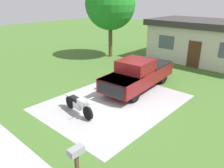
# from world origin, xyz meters

# --- Properties ---
(ground_plane) EXTENTS (80.00, 80.00, 0.00)m
(ground_plane) POSITION_xyz_m (0.00, 0.00, 0.00)
(ground_plane) COLOR #436B2B
(driveway_pad) EXTENTS (5.77, 7.48, 0.01)m
(driveway_pad) POSITION_xyz_m (0.00, 0.00, 0.00)
(driveway_pad) COLOR #A2A2A2
(driveway_pad) RESTS_ON ground
(sidewalk_strip) EXTENTS (36.00, 1.80, 0.01)m
(sidewalk_strip) POSITION_xyz_m (0.00, -6.00, 0.00)
(sidewalk_strip) COLOR #AAAAA5
(sidewalk_strip) RESTS_ON ground
(motorcycle) EXTENTS (2.21, 0.70, 1.09)m
(motorcycle) POSITION_xyz_m (-0.46, -2.08, 0.47)
(motorcycle) COLOR black
(motorcycle) RESTS_ON ground
(pickup_truck) EXTENTS (2.45, 5.76, 1.90)m
(pickup_truck) POSITION_xyz_m (-0.24, 2.57, 0.95)
(pickup_truck) COLOR black
(pickup_truck) RESTS_ON ground
(mailbox) EXTENTS (0.26, 0.48, 1.26)m
(mailbox) POSITION_xyz_m (2.85, -4.89, 0.98)
(mailbox) COLOR #4C3823
(mailbox) RESTS_ON ground
(shade_tree) EXTENTS (4.48, 4.48, 6.95)m
(shade_tree) POSITION_xyz_m (-6.93, 7.23, 4.70)
(shade_tree) COLOR brown
(shade_tree) RESTS_ON ground
(neighbor_house) EXTENTS (9.60, 5.60, 3.50)m
(neighbor_house) POSITION_xyz_m (0.40, 11.58, 1.79)
(neighbor_house) COLOR beige
(neighbor_house) RESTS_ON ground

